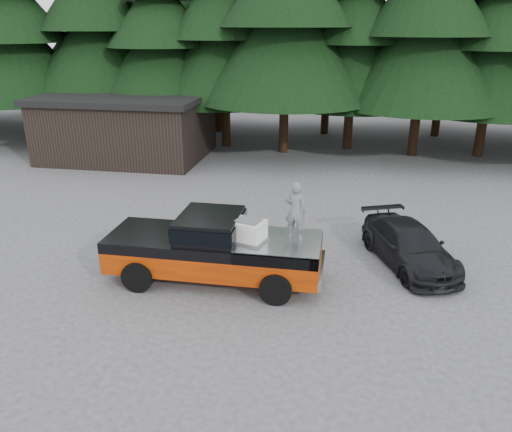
% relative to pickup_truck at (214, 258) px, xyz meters
% --- Properties ---
extents(ground, '(120.00, 120.00, 0.00)m').
position_rel_pickup_truck_xyz_m(ground, '(0.97, 0.70, -0.67)').
color(ground, '#464649').
rests_on(ground, ground).
extents(pickup_truck, '(6.00, 2.04, 1.33)m').
position_rel_pickup_truck_xyz_m(pickup_truck, '(0.00, 0.00, 0.00)').
color(pickup_truck, '#C33A00').
rests_on(pickup_truck, ground).
extents(truck_cab, '(1.66, 1.90, 0.59)m').
position_rel_pickup_truck_xyz_m(truck_cab, '(-0.10, 0.00, 0.96)').
color(truck_cab, black).
rests_on(truck_cab, pickup_truck).
extents(air_compressor, '(0.95, 0.85, 0.55)m').
position_rel_pickup_truck_xyz_m(air_compressor, '(1.01, -0.19, 0.94)').
color(air_compressor, white).
rests_on(air_compressor, pickup_truck).
extents(man_on_bed, '(0.64, 0.48, 1.58)m').
position_rel_pickup_truck_xyz_m(man_on_bed, '(2.18, 0.19, 1.45)').
color(man_on_bed, slate).
rests_on(man_on_bed, pickup_truck).
extents(parked_car, '(3.07, 4.43, 1.19)m').
position_rel_pickup_truck_xyz_m(parked_car, '(5.40, 1.95, -0.07)').
color(parked_car, black).
rests_on(parked_car, ground).
extents(utility_building, '(8.40, 6.40, 3.30)m').
position_rel_pickup_truck_xyz_m(utility_building, '(-8.03, 12.70, 1.00)').
color(utility_building, black).
rests_on(utility_building, ground).
extents(treeline, '(60.15, 16.05, 17.50)m').
position_rel_pickup_truck_xyz_m(treeline, '(1.40, 17.89, 7.06)').
color(treeline, black).
rests_on(treeline, ground).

